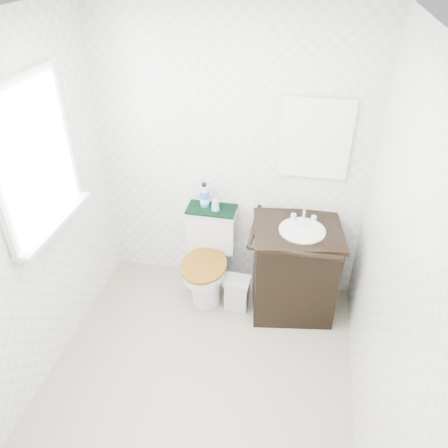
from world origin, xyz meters
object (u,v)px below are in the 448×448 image
(toilet, at_px, (209,260))
(trash_bin, at_px, (237,293))
(mouthwash_bottle, at_px, (204,195))
(vanity, at_px, (294,267))
(cup, at_px, (215,205))

(toilet, bearing_deg, trash_bin, -31.10)
(mouthwash_bottle, bearing_deg, trash_bin, -42.77)
(toilet, xyz_separation_m, trash_bin, (0.28, -0.17, -0.19))
(vanity, relative_size, trash_bin, 2.98)
(cup, bearing_deg, vanity, -13.93)
(toilet, xyz_separation_m, vanity, (0.73, -0.07, 0.09))
(toilet, bearing_deg, vanity, -5.08)
(mouthwash_bottle, bearing_deg, toilet, -66.41)
(cup, bearing_deg, toilet, -108.84)
(trash_bin, distance_m, cup, 0.78)
(toilet, distance_m, mouthwash_bottle, 0.58)
(vanity, bearing_deg, cup, 166.07)
(vanity, distance_m, trash_bin, 0.54)
(vanity, bearing_deg, toilet, 174.92)
(vanity, distance_m, mouthwash_bottle, 0.95)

